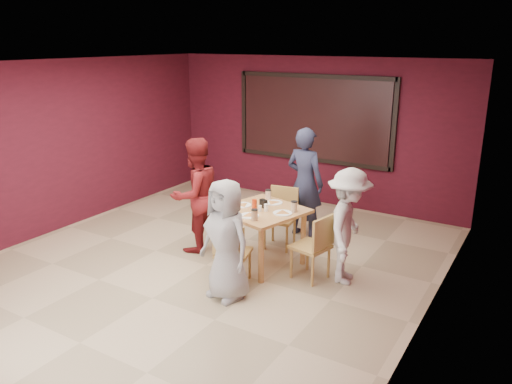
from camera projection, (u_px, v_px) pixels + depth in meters
The scene contains 11 objects.
floor at pixel (206, 265), 7.14m from camera, with size 7.00×7.00×0.00m, color tan.
window_blinds at pixel (313, 119), 9.47m from camera, with size 3.00×0.02×1.50m, color black.
dining_table at pixel (262, 216), 6.99m from camera, with size 1.28×1.28×0.98m.
chair_front at pixel (231, 250), 6.42m from camera, with size 0.52×0.52×0.87m.
chair_back at pixel (282, 214), 7.69m from camera, with size 0.51×0.51×0.92m.
chair_left at pixel (223, 226), 7.39m from camera, with size 0.47×0.47×0.78m.
chair_right at pixel (315, 244), 6.56m from camera, with size 0.52×0.52×0.91m.
diner_front at pixel (226, 240), 6.06m from camera, with size 0.74×0.48×1.52m, color #A0A0A0.
diner_back at pixel (305, 183), 7.99m from camera, with size 0.65×0.43×1.79m, color #292D49.
diner_left at pixel (196, 195), 7.45m from camera, with size 0.84×0.66×1.73m, color maroon.
diner_right at pixel (348, 227), 6.46m from camera, with size 1.00×0.57×1.54m, color silver.
Camera 1 is at (4.00, -5.19, 3.10)m, focal length 35.00 mm.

